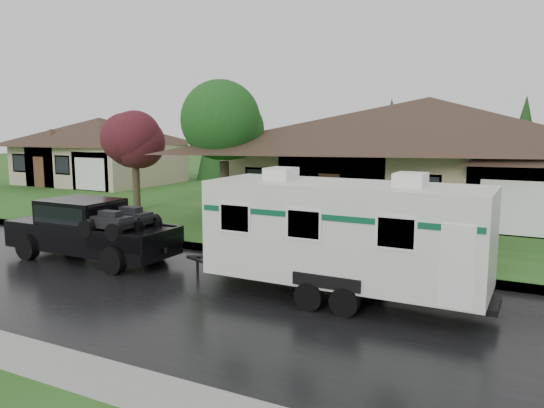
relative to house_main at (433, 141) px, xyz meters
The scene contains 11 objects.
ground 14.48m from the house_main, 99.41° to the right, with size 140.00×140.00×0.00m, color #245019.
road 16.40m from the house_main, 98.24° to the right, with size 140.00×8.00×0.01m, color black.
curb 12.32m from the house_main, 101.19° to the right, with size 140.00×0.50×0.15m, color gray.
lawn 4.36m from the house_main, 153.11° to the left, with size 140.00×26.00×0.15m, color #245019.
house_main is the anchor object (origin of this frame).
house_far 24.17m from the house_main, behind, with size 10.80×8.64×5.80m.
tree_left_green 10.34m from the house_main, 139.17° to the right, with size 3.64×3.64×6.03m.
tree_red 14.74m from the house_main, 154.15° to the right, with size 3.04×3.04×5.03m.
shrub_row 5.42m from the house_main, 93.69° to the right, with size 13.60×1.00×1.00m.
pickup_truck 16.80m from the house_main, 119.39° to the right, with size 5.92×2.25×1.97m.
travel_trailer 14.60m from the house_main, 87.39° to the right, with size 7.30×2.56×3.27m.
Camera 1 is at (7.32, -12.93, 4.35)m, focal length 35.00 mm.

